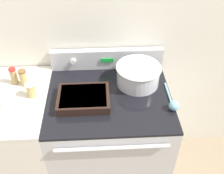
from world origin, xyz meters
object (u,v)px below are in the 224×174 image
(spice_jar_red_cap, at_px, (14,76))
(spice_jar_white_cap, at_px, (31,90))
(mixing_bowl, at_px, (138,74))
(casserole_dish, at_px, (84,98))
(ladle, at_px, (173,104))
(spice_jar_brown_cap, at_px, (23,78))

(spice_jar_red_cap, bearing_deg, spice_jar_white_cap, -45.86)
(mixing_bowl, relative_size, spice_jar_red_cap, 2.56)
(casserole_dish, height_order, ladle, ladle)
(casserole_dish, relative_size, spice_jar_red_cap, 2.74)
(spice_jar_white_cap, xyz_separation_m, spice_jar_red_cap, (-0.14, 0.14, 0.01))
(ladle, relative_size, spice_jar_red_cap, 2.32)
(spice_jar_red_cap, bearing_deg, ladle, -15.42)
(casserole_dish, bearing_deg, ladle, -8.08)
(spice_jar_white_cap, relative_size, spice_jar_red_cap, 0.86)
(spice_jar_brown_cap, height_order, spice_jar_red_cap, same)
(mixing_bowl, distance_m, spice_jar_white_cap, 0.71)
(mixing_bowl, xyz_separation_m, ladle, (0.19, -0.25, -0.05))
(casserole_dish, bearing_deg, spice_jar_white_cap, 169.52)
(casserole_dish, relative_size, ladle, 1.18)
(spice_jar_white_cap, bearing_deg, spice_jar_red_cap, 134.14)
(casserole_dish, relative_size, spice_jar_white_cap, 3.18)
(mixing_bowl, distance_m, ladle, 0.32)
(ladle, xyz_separation_m, spice_jar_brown_cap, (-0.96, 0.26, 0.04))
(mixing_bowl, height_order, spice_jar_red_cap, mixing_bowl)
(ladle, distance_m, spice_jar_red_cap, 1.07)
(ladle, bearing_deg, casserole_dish, 171.92)
(mixing_bowl, bearing_deg, ladle, -53.13)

